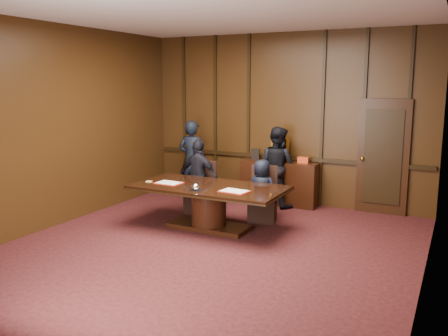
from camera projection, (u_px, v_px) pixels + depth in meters
name	position (u px, v px, depth m)	size (l,w,h in m)	color
room	(210.00, 137.00, 6.82)	(7.00, 7.04, 3.50)	black
sideboard	(279.00, 181.00, 9.81)	(1.60, 0.45, 1.54)	black
conference_table	(209.00, 200.00, 8.12)	(2.62, 1.32, 0.76)	black
folder_left	(169.00, 183.00, 8.26)	(0.47, 0.35, 0.02)	#A91E0F
folder_right	(234.00, 191.00, 7.63)	(0.49, 0.38, 0.02)	#A91E0F
inkstand	(195.00, 188.00, 7.67)	(0.20, 0.14, 0.12)	white
notepad	(149.00, 181.00, 8.39)	(0.10, 0.07, 0.01)	#F5CE78
chair_left	(201.00, 197.00, 9.22)	(0.51, 0.51, 0.99)	black
chair_right	(263.00, 205.00, 8.65)	(0.58, 0.58, 0.99)	black
signatory_left	(199.00, 177.00, 9.08)	(0.84, 0.35, 1.43)	black
signatory_right	(262.00, 191.00, 8.53)	(0.56, 0.36, 1.15)	black
witness_left	(192.00, 160.00, 10.19)	(0.62, 0.41, 1.70)	black
witness_right	(277.00, 167.00, 9.61)	(0.79, 0.62, 1.63)	black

